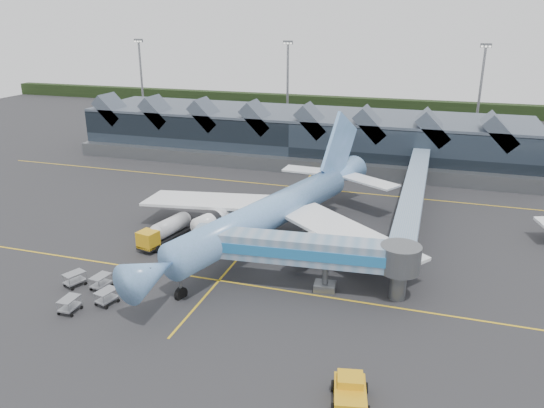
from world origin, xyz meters
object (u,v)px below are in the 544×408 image
(main_airliner, at_px, (274,211))
(pushback_tug, at_px, (350,393))
(jet_bridge, at_px, (317,253))
(fuel_truck, at_px, (166,230))

(main_airliner, xyz_separation_m, pushback_tug, (14.60, -27.33, -3.59))
(jet_bridge, height_order, pushback_tug, jet_bridge)
(main_airliner, height_order, jet_bridge, main_airliner)
(main_airliner, bearing_deg, pushback_tug, -44.85)
(jet_bridge, bearing_deg, main_airliner, 122.24)
(main_airliner, relative_size, jet_bridge, 1.90)
(pushback_tug, bearing_deg, main_airliner, 106.92)
(main_airliner, distance_m, fuel_truck, 14.42)
(jet_bridge, distance_m, pushback_tug, 18.28)
(main_airliner, xyz_separation_m, fuel_truck, (-13.56, -4.05, -2.76))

